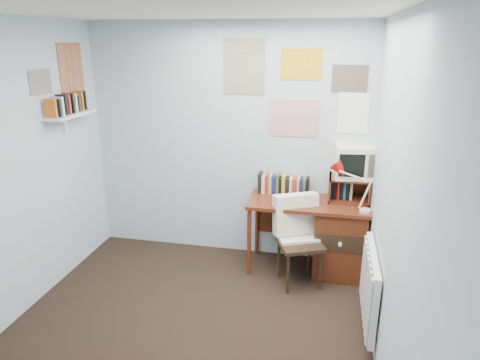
% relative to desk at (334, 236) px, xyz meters
% --- Properties ---
extents(ground, '(3.50, 3.50, 0.00)m').
position_rel_desk_xyz_m(ground, '(-1.17, -1.48, -0.41)').
color(ground, black).
rests_on(ground, ground).
extents(back_wall, '(3.00, 0.02, 2.50)m').
position_rel_desk_xyz_m(back_wall, '(-1.17, 0.27, 0.84)').
color(back_wall, '#B1C4CB').
rests_on(back_wall, ground).
extents(right_wall, '(0.02, 3.50, 2.50)m').
position_rel_desk_xyz_m(right_wall, '(0.33, -1.48, 0.84)').
color(right_wall, '#B1C4CB').
rests_on(right_wall, ground).
extents(ceiling, '(3.00, 3.50, 0.02)m').
position_rel_desk_xyz_m(ceiling, '(-1.17, -1.48, 2.09)').
color(ceiling, white).
rests_on(ceiling, back_wall).
extents(desk, '(1.20, 0.55, 0.76)m').
position_rel_desk_xyz_m(desk, '(0.00, 0.00, 0.00)').
color(desk, '#562413').
rests_on(desk, ground).
extents(desk_chair, '(0.57, 0.56, 0.86)m').
position_rel_desk_xyz_m(desk_chair, '(-0.32, -0.30, 0.02)').
color(desk_chair, black).
rests_on(desk_chair, ground).
extents(desk_lamp, '(0.34, 0.31, 0.40)m').
position_rel_desk_xyz_m(desk_lamp, '(0.27, -0.18, 0.55)').
color(desk_lamp, '#AB100B').
rests_on(desk_lamp, desk).
extents(tv_riser, '(0.40, 0.30, 0.25)m').
position_rel_desk_xyz_m(tv_riser, '(0.12, 0.11, 0.48)').
color(tv_riser, '#562413').
rests_on(tv_riser, desk).
extents(crt_tv, '(0.40, 0.38, 0.35)m').
position_rel_desk_xyz_m(crt_tv, '(0.14, 0.13, 0.78)').
color(crt_tv, '#EFE1C8').
rests_on(crt_tv, tv_riser).
extents(book_row, '(0.60, 0.14, 0.22)m').
position_rel_desk_xyz_m(book_row, '(-0.51, 0.18, 0.46)').
color(book_row, '#562413').
rests_on(book_row, desk).
extents(radiator, '(0.09, 0.80, 0.60)m').
position_rel_desk_xyz_m(radiator, '(0.29, -0.93, 0.01)').
color(radiator, white).
rests_on(radiator, right_wall).
extents(wall_shelf, '(0.20, 0.62, 0.24)m').
position_rel_desk_xyz_m(wall_shelf, '(-2.57, -0.38, 1.21)').
color(wall_shelf, white).
rests_on(wall_shelf, left_wall).
extents(posters_back, '(1.20, 0.01, 0.90)m').
position_rel_desk_xyz_m(posters_back, '(-0.47, 0.26, 1.44)').
color(posters_back, white).
rests_on(posters_back, back_wall).
extents(posters_left, '(0.01, 0.70, 0.60)m').
position_rel_desk_xyz_m(posters_left, '(-2.67, -0.38, 1.59)').
color(posters_left, white).
rests_on(posters_left, left_wall).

